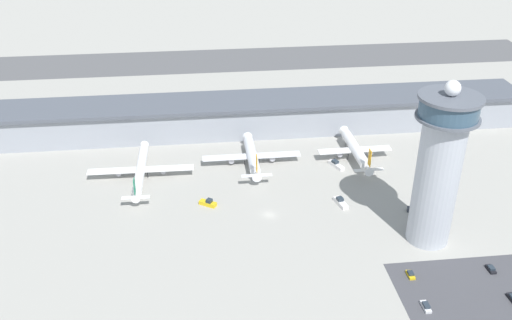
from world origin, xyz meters
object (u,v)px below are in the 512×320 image
Objects in this scene: service_truck_fuel at (418,210)px; service_truck_baggage at (336,165)px; control_tower at (439,165)px; car_blue_compact at (491,269)px; airplane_gate_alpha at (141,170)px; car_green_van at (410,275)px; car_yellow_taxi at (426,306)px; service_truck_water at (341,202)px; service_truck_catering at (208,203)px; airplane_gate_bravo at (252,156)px; airplane_gate_charlie at (356,150)px.

service_truck_baggage is at bearing 120.63° from service_truck_fuel.
control_tower is 35.56m from car_blue_compact.
airplane_gate_alpha is 5.51× the size of service_truck_fuel.
car_yellow_taxi is at bearing -92.16° from car_green_van.
car_green_van is (-12.04, -17.94, -27.38)m from control_tower.
service_truck_water is 2.01× the size of car_green_van.
airplane_gate_alpha is 6.57× the size of service_truck_catering.
service_truck_catering is at bearing 174.28° from service_truck_water.
service_truck_catering is at bearing -123.66° from airplane_gate_bravo.
car_yellow_taxi is at bearing -78.85° from service_truck_water.
service_truck_baggage is at bearing 0.39° from airplane_gate_alpha.
car_blue_compact is at bearing 27.53° from car_yellow_taxi.
service_truck_catering is 1.59× the size of car_blue_compact.
service_truck_baggage is (34.10, -5.74, -3.14)m from airplane_gate_bravo.
service_truck_catering reaches higher than car_green_van.
service_truck_water is 1.71× the size of car_yellow_taxi.
airplane_gate_charlie is 68.68m from service_truck_catering.
airplane_gate_bravo is at bearing 7.99° from airplane_gate_alpha.
control_tower is 34.88m from car_green_van.
car_green_van is at bearing -74.60° from service_truck_water.
airplane_gate_charlie is 11.19m from service_truck_baggage.
service_truck_catering is at bearing -155.75° from airplane_gate_charlie.
car_yellow_taxi is 13.89m from car_green_van.
control_tower is 6.92× the size of service_truck_water.
service_truck_fuel is at bearing -37.05° from airplane_gate_bravo.
service_truck_baggage reaches higher than car_green_van.
car_blue_compact is 1.04× the size of car_green_van.
service_truck_baggage is (-9.23, -5.07, -3.80)m from airplane_gate_charlie.
control_tower is at bearing 56.13° from car_green_van.
car_green_van is at bearing -38.99° from airplane_gate_alpha.
service_truck_fuel reaches higher than car_yellow_taxi.
car_green_van is (11.46, -41.60, -0.32)m from service_truck_water.
car_blue_compact is at bearing -28.68° from service_truck_catering.
service_truck_water is at bearing -20.37° from airplane_gate_alpha.
car_yellow_taxi is 1.18× the size of car_green_van.
control_tower is at bearing -21.64° from service_truck_catering.
car_yellow_taxi is at bearing -44.37° from airplane_gate_alpha.
service_truck_baggage is at bearing 79.83° from service_truck_water.
service_truck_water is at bearing -100.17° from service_truck_baggage.
airplane_gate_alpha is (-97.29, 51.05, -24.04)m from control_tower.
control_tower is 31.22m from service_truck_fuel.
service_truck_catering reaches higher than service_truck_fuel.
airplane_gate_alpha is at bearing 160.43° from service_truck_fuel.
airplane_gate_charlie reaches higher than car_green_van.
service_truck_catering is 1.65× the size of car_green_van.
airplane_gate_alpha reaches higher than service_truck_catering.
airplane_gate_alpha is at bearing 152.31° from control_tower.
service_truck_catering is (25.50, -22.56, -2.93)m from airplane_gate_alpha.
car_blue_compact is at bearing -72.45° from service_truck_fuel.
car_yellow_taxi is 29.46m from car_blue_compact.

